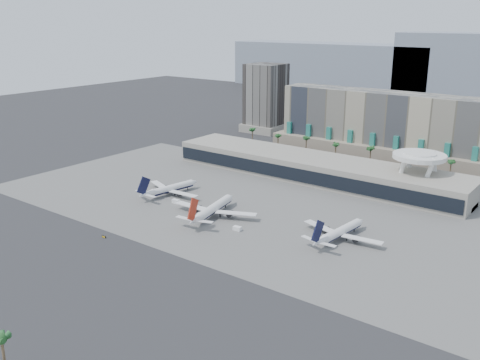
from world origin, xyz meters
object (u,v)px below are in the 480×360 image
Objects in this scene: service_vehicle_a at (176,201)px; airliner_right at (340,232)px; service_vehicle_b at (237,229)px; airliner_centre at (213,209)px; taxiway_sign at (104,237)px; airliner_left at (170,188)px.

airliner_right is at bearing 6.41° from service_vehicle_a.
airliner_right reaches higher than service_vehicle_a.
service_vehicle_b is at bearing -149.92° from airliner_right.
airliner_right is (57.41, 10.94, -0.41)m from airliner_centre.
airliner_centre is 11.94× the size of service_vehicle_b.
airliner_centre reaches higher than airliner_right.
service_vehicle_a is 48.67m from taxiway_sign.
airliner_left is 94.48m from airliner_right.
airliner_right is 42.47m from service_vehicle_b.
service_vehicle_a is at bearing 161.41° from airliner_centre.
airliner_left reaches higher than taxiway_sign.
airliner_left is 38.62m from airliner_centre.
taxiway_sign is (17.27, -56.25, -2.80)m from airliner_left.
airliner_centre is at bearing -7.03° from airliner_left.
airliner_centre is 10.63× the size of service_vehicle_a.
service_vehicle_a reaches higher than taxiway_sign.
airliner_right is 83.43m from service_vehicle_a.
airliner_left is 10.62× the size of service_vehicle_b.
airliner_centre is 20.39× the size of taxiway_sign.
airliner_left reaches higher than service_vehicle_a.
taxiway_sign is at bearing -138.11° from airliner_right.
airliner_centre is 49.69m from taxiway_sign.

